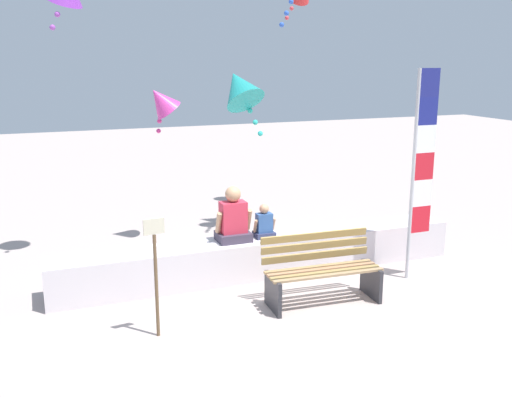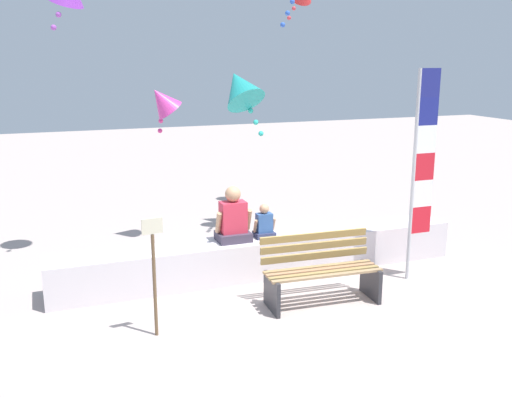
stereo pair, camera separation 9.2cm
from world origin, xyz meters
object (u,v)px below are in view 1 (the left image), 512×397
Objects in this scene: kite_magenta at (161,101)px; kite_teal at (240,87)px; person_adult at (233,220)px; park_bench at (321,272)px; flag_banner at (420,162)px; person_child at (264,224)px; sign_post at (156,268)px.

kite_teal is at bearing -57.54° from kite_magenta.
park_bench is at bearing -56.42° from person_adult.
flag_banner is 2.83m from kite_teal.
person_adult is 1.60× the size of person_child.
kite_magenta is (-1.01, 2.04, 1.68)m from person_child.
flag_banner reaches higher than park_bench.
person_child is 0.17× the size of flag_banner.
kite_magenta reaches higher than person_adult.
kite_magenta is (-0.54, 2.04, 1.56)m from person_adult.
park_bench is 1.29m from person_child.
person_adult is 1.99m from sign_post.
flag_banner reaches higher than sign_post.
sign_post reaches higher than person_child.
person_adult reaches higher than park_bench.
person_child is at bearing -63.60° from kite_magenta.
sign_post is at bearing -104.24° from kite_magenta.
sign_post is (-1.76, -2.06, -1.88)m from kite_teal.
park_bench is 1.10× the size of sign_post.
person_adult is 0.49m from person_child.
person_adult is (-0.80, 1.20, 0.47)m from park_bench.
park_bench is 1.93× the size of person_adult.
kite_magenta reaches higher than sign_post.
flag_banner is (1.67, 0.28, 1.30)m from park_bench.
flag_banner is at bearing 7.04° from sign_post.
kite_teal is at bearing 49.50° from sign_post.
person_adult is at bearing -75.27° from kite_magenta.
person_adult is 0.57× the size of sign_post.
kite_teal is (-2.12, 1.58, 1.00)m from flag_banner.
flag_banner is at bearing -36.66° from kite_teal.
kite_magenta is 0.78× the size of kite_teal.
person_child is at bearing 0.05° from person_adult.
flag_banner is 2.13× the size of sign_post.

